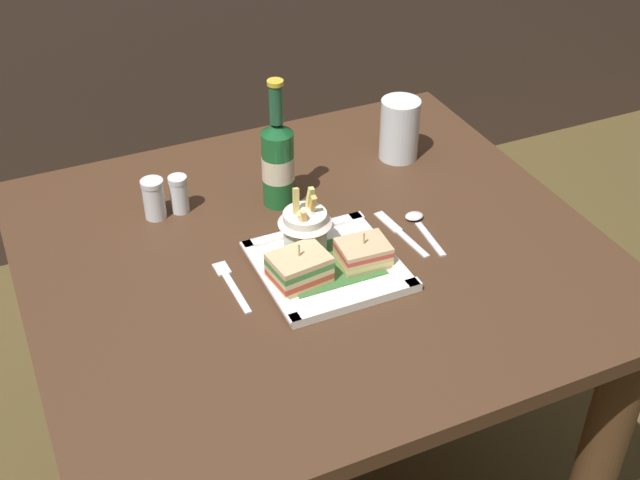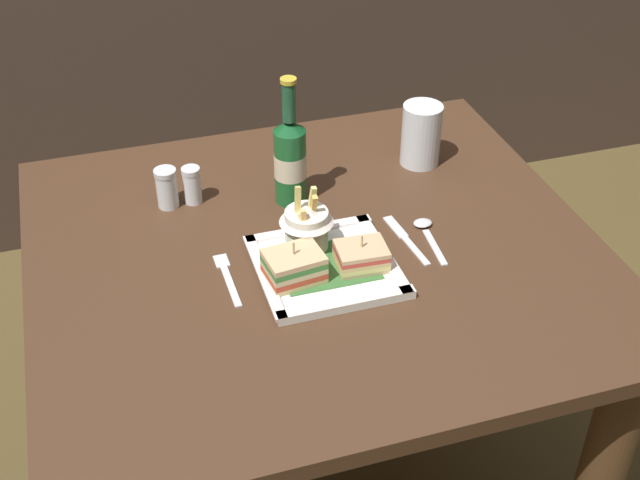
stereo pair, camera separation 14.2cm
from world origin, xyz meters
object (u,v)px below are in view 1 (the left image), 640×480
(pepper_shaker, at_px, (179,196))
(dining_table, at_px, (314,321))
(sandwich_half_right, at_px, (363,253))
(knife, at_px, (399,232))
(salt_shaker, at_px, (154,201))
(spoon, at_px, (419,222))
(beer_bottle, at_px, (278,161))
(fork, at_px, (231,283))
(sandwich_half_left, at_px, (299,268))
(water_glass, at_px, (399,132))
(fries_cup, at_px, (305,224))
(square_plate, at_px, (327,267))

(pepper_shaker, bearing_deg, dining_table, -49.32)
(dining_table, xyz_separation_m, sandwich_half_right, (0.06, -0.09, 0.20))
(dining_table, distance_m, knife, 0.24)
(knife, relative_size, salt_shaker, 2.01)
(knife, relative_size, pepper_shaker, 2.14)
(dining_table, bearing_deg, spoon, -3.92)
(dining_table, relative_size, beer_bottle, 3.94)
(fork, relative_size, salt_shaker, 1.84)
(knife, xyz_separation_m, spoon, (0.04, 0.01, 0.00))
(dining_table, distance_m, fork, 0.25)
(salt_shaker, bearing_deg, beer_bottle, -12.17)
(beer_bottle, bearing_deg, salt_shaker, 167.83)
(sandwich_half_right, height_order, spoon, sandwich_half_right)
(beer_bottle, xyz_separation_m, salt_shaker, (-0.23, 0.05, -0.06))
(sandwich_half_right, height_order, knife, sandwich_half_right)
(sandwich_half_left, distance_m, fork, 0.12)
(water_glass, xyz_separation_m, pepper_shaker, (-0.47, -0.01, -0.03))
(fries_cup, relative_size, spoon, 0.87)
(dining_table, bearing_deg, square_plate, -93.31)
(sandwich_half_right, xyz_separation_m, spoon, (0.15, 0.07, -0.03))
(sandwich_half_left, height_order, pepper_shaker, sandwich_half_left)
(fork, relative_size, pepper_shaker, 1.96)
(fries_cup, distance_m, fork, 0.16)
(fries_cup, distance_m, spoon, 0.23)
(sandwich_half_right, bearing_deg, beer_bottle, 102.51)
(water_glass, bearing_deg, pepper_shaker, -178.95)
(water_glass, bearing_deg, knife, -118.08)
(square_plate, bearing_deg, water_glass, 44.23)
(knife, relative_size, spoon, 1.16)
(water_glass, height_order, salt_shaker, water_glass)
(water_glass, relative_size, salt_shaker, 1.62)
(beer_bottle, bearing_deg, dining_table, -90.22)
(sandwich_half_left, bearing_deg, square_plate, 17.39)
(beer_bottle, bearing_deg, water_glass, 11.34)
(water_glass, distance_m, salt_shaker, 0.52)
(dining_table, xyz_separation_m, spoon, (0.21, -0.01, 0.18))
(square_plate, xyz_separation_m, water_glass, (0.29, 0.29, 0.05))
(spoon, bearing_deg, dining_table, 176.08)
(fries_cup, distance_m, knife, 0.19)
(sandwich_half_left, height_order, beer_bottle, beer_bottle)
(fork, height_order, pepper_shaker, pepper_shaker)
(sandwich_half_left, distance_m, spoon, 0.28)
(square_plate, xyz_separation_m, beer_bottle, (0.00, 0.23, 0.09))
(dining_table, relative_size, pepper_shaker, 13.48)
(square_plate, bearing_deg, beer_bottle, 88.87)
(spoon, bearing_deg, pepper_shaker, 149.91)
(water_glass, relative_size, fork, 0.88)
(square_plate, height_order, pepper_shaker, pepper_shaker)
(square_plate, distance_m, spoon, 0.22)
(knife, xyz_separation_m, pepper_shaker, (-0.34, 0.23, 0.03))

